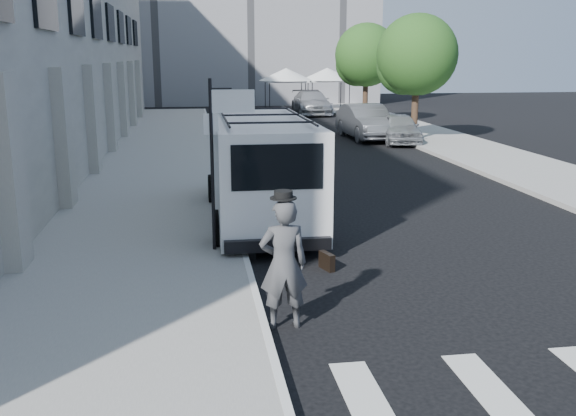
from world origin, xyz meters
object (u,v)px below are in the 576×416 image
object	(u,v)px
briefcase	(327,261)
cargo_van	(260,169)
parked_car_a	(399,128)
parked_car_c	(312,103)
suitcase	(249,244)
parked_car_b	(366,122)
businessman	(283,264)

from	to	relation	value
briefcase	cargo_van	xyz separation A→B (m)	(-0.88, 3.98, 1.17)
cargo_van	parked_car_a	distance (m)	16.07
parked_car_c	parked_car_a	bearing A→B (deg)	-84.72
cargo_van	parked_car_c	xyz separation A→B (m)	(6.84, 29.67, -0.51)
suitcase	parked_car_a	xyz separation A→B (m)	(8.70, 16.82, 0.42)
cargo_van	parked_car_b	xyz separation A→B (m)	(6.99, 15.59, -0.48)
suitcase	parked_car_b	xyz separation A→B (m)	(7.54, 18.57, 0.57)
briefcase	cargo_van	world-z (taller)	cargo_van
suitcase	parked_car_b	bearing A→B (deg)	65.13
parked_car_a	parked_car_c	bearing A→B (deg)	102.41
businessman	parked_car_a	world-z (taller)	businessman
suitcase	parked_car_c	bearing A→B (deg)	74.48
businessman	parked_car_c	xyz separation A→B (m)	(7.17, 36.22, -0.19)
parked_car_b	briefcase	bearing A→B (deg)	-109.50
businessman	suitcase	bearing A→B (deg)	-87.57
briefcase	parked_car_b	bearing A→B (deg)	53.88
briefcase	parked_car_b	distance (m)	20.51
suitcase	parked_car_a	world-z (taller)	parked_car_a
suitcase	parked_car_b	distance (m)	20.05
briefcase	parked_car_b	size ratio (longest dim) A/B	0.08
briefcase	suitcase	distance (m)	1.76
suitcase	businessman	bearing A→B (deg)	-89.22
parked_car_a	parked_car_b	distance (m)	2.10
businessman	parked_car_b	distance (m)	23.32
cargo_van	parked_car_c	size ratio (longest dim) A/B	1.23
briefcase	parked_car_a	size ratio (longest dim) A/B	0.11
cargo_van	parked_car_a	size ratio (longest dim) A/B	1.67
cargo_van	suitcase	bearing A→B (deg)	-100.61
suitcase	cargo_van	size ratio (longest dim) A/B	0.16
suitcase	briefcase	bearing A→B (deg)	-37.59
businessman	parked_car_a	xyz separation A→B (m)	(8.48, 20.39, -0.30)
parked_car_b	parked_car_c	xyz separation A→B (m)	(-0.15, 14.08, -0.03)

